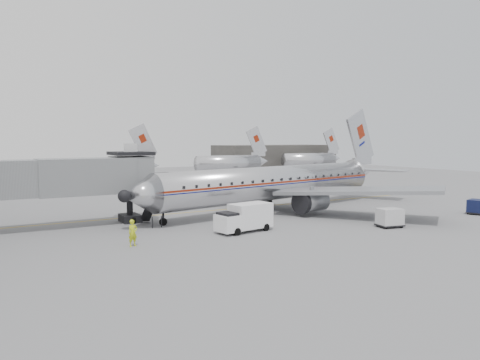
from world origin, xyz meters
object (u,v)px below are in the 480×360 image
at_px(airliner, 277,183).
at_px(ramp_worker, 133,233).
at_px(service_van, 245,217).
at_px(baggage_cart_navy, 476,206).
at_px(baggage_cart_white, 390,217).

bearing_deg(airliner, ramp_worker, -165.02).
xyz_separation_m(service_van, baggage_cart_navy, (24.60, -3.94, -0.41)).
bearing_deg(airliner, service_van, -147.94).
xyz_separation_m(service_van, ramp_worker, (-9.40, -0.55, -0.24)).
relative_size(service_van, ramp_worker, 2.66).
relative_size(airliner, baggage_cart_navy, 16.23).
height_order(airliner, baggage_cart_white, airliner).
height_order(baggage_cart_white, ramp_worker, ramp_worker).
bearing_deg(ramp_worker, baggage_cart_white, -25.16).
bearing_deg(service_van, baggage_cart_white, -30.26).
xyz_separation_m(baggage_cart_navy, baggage_cart_white, (-12.93, -0.61, 0.08)).
relative_size(airliner, service_van, 7.09).
xyz_separation_m(baggage_cart_white, ramp_worker, (-21.07, 4.00, 0.09)).
relative_size(baggage_cart_white, ramp_worker, 1.22).
bearing_deg(airliner, baggage_cart_navy, -50.26).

